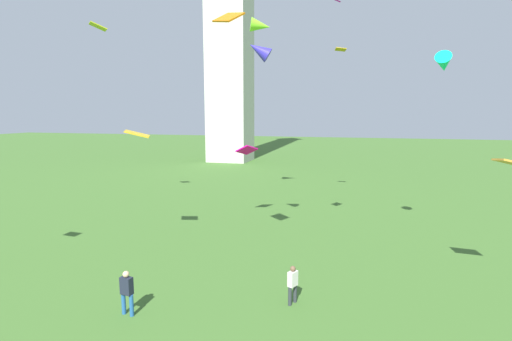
% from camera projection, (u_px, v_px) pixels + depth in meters
% --- Properties ---
extents(person_0, '(0.39, 0.47, 1.56)m').
position_uv_depth(person_0, '(293.00, 282.00, 14.78)').
color(person_0, '#2D3338').
rests_on(person_0, ground_plane).
extents(person_1, '(0.53, 0.33, 1.71)m').
position_uv_depth(person_1, '(127.00, 290.00, 13.94)').
color(person_1, '#235693').
rests_on(person_1, ground_plane).
extents(kite_flying_1, '(1.86, 1.54, 1.23)m').
position_uv_depth(kite_flying_1, '(260.00, 26.00, 28.69)').
color(kite_flying_1, '#84EC29').
extents(kite_flying_2, '(1.28, 1.48, 0.81)m').
position_uv_depth(kite_flying_2, '(247.00, 150.00, 25.29)').
color(kite_flying_2, '#E50686').
extents(kite_flying_3, '(1.16, 1.56, 1.29)m').
position_uv_depth(kite_flying_3, '(444.00, 64.00, 19.33)').
color(kite_flying_3, '#06EAB1').
extents(kite_flying_4, '(1.49, 1.31, 0.70)m').
position_uv_depth(kite_flying_4, '(228.00, 17.00, 15.24)').
color(kite_flying_4, '#CD6C0D').
extents(kite_flying_5, '(0.91, 0.71, 0.25)m').
position_uv_depth(kite_flying_5, '(341.00, 49.00, 28.41)').
color(kite_flying_5, '#B78D0F').
extents(kite_flying_6, '(1.36, 1.36, 0.48)m').
position_uv_depth(kite_flying_6, '(98.00, 26.00, 26.74)').
color(kite_flying_6, '#ADB41B').
extents(kite_flying_7, '(1.52, 1.37, 0.45)m').
position_uv_depth(kite_flying_7, '(137.00, 134.00, 20.25)').
color(kite_flying_7, gold).
extents(kite_flying_10, '(1.50, 1.07, 1.25)m').
position_uv_depth(kite_flying_10, '(259.00, 50.00, 19.58)').
color(kite_flying_10, '#332AB8').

